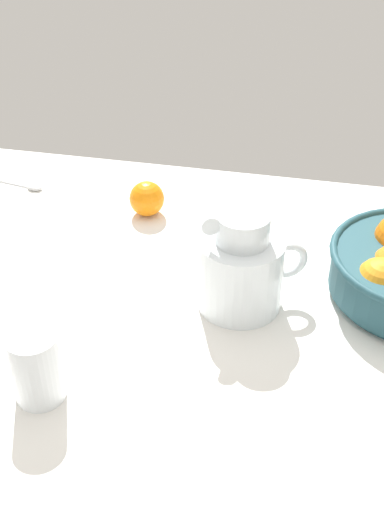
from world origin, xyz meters
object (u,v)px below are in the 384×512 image
object	(u,v)px
juice_pitcher	(241,271)
loose_orange_1	(147,199)
spoon	(22,185)
juice_glass	(37,370)

from	to	relation	value
juice_pitcher	loose_orange_1	bearing A→B (deg)	133.21
loose_orange_1	spoon	size ratio (longest dim) A/B	0.47
juice_pitcher	spoon	bearing A→B (deg)	150.85
loose_orange_1	spoon	world-z (taller)	loose_orange_1
loose_orange_1	spoon	xyz separation A→B (cm)	(-27.30, 4.64, -2.82)
juice_pitcher	spoon	distance (cm)	55.46
loose_orange_1	spoon	bearing A→B (deg)	170.35
juice_pitcher	juice_glass	bearing A→B (deg)	-133.02
juice_glass	loose_orange_1	bearing A→B (deg)	87.63
juice_glass	loose_orange_1	distance (cm)	46.75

